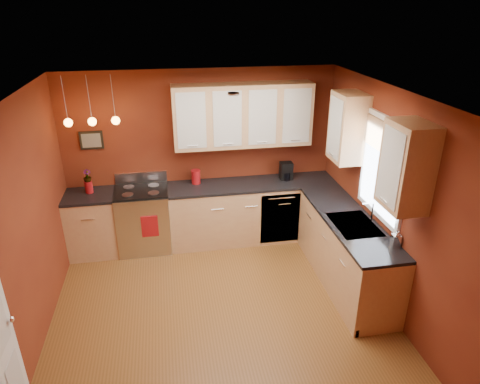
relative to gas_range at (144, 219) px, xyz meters
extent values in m
plane|color=brown|center=(0.92, -1.80, -0.48)|extent=(4.20, 4.20, 0.00)
cube|color=silver|center=(0.92, -1.80, 2.12)|extent=(4.00, 4.20, 0.02)
cube|color=maroon|center=(0.92, 0.30, 0.82)|extent=(4.00, 0.02, 2.60)
cube|color=maroon|center=(0.92, -3.90, 0.82)|extent=(4.00, 0.02, 2.60)
cube|color=maroon|center=(-1.08, -1.80, 0.82)|extent=(0.02, 4.20, 2.60)
cube|color=maroon|center=(2.92, -1.80, 0.82)|extent=(0.02, 4.20, 2.60)
cube|color=tan|center=(-0.73, 0.00, -0.03)|extent=(0.70, 0.60, 0.90)
cube|color=tan|center=(1.65, 0.00, -0.03)|extent=(2.54, 0.60, 0.90)
cube|color=tan|center=(2.62, -1.35, -0.03)|extent=(0.60, 2.10, 0.90)
cube|color=black|center=(-0.73, 0.00, 0.44)|extent=(0.70, 0.62, 0.04)
cube|color=black|center=(1.65, 0.00, 0.44)|extent=(2.54, 0.62, 0.04)
cube|color=black|center=(2.62, -1.35, 0.44)|extent=(0.62, 2.10, 0.04)
cube|color=#BBBBC0|center=(0.00, 0.00, -0.02)|extent=(0.76, 0.64, 0.92)
cube|color=black|center=(0.00, -0.30, 0.00)|extent=(0.55, 0.02, 0.32)
cylinder|color=#BBBBC0|center=(0.00, -0.31, 0.24)|extent=(0.60, 0.02, 0.02)
cube|color=black|center=(0.00, 0.00, 0.45)|extent=(0.76, 0.60, 0.03)
cylinder|color=gray|center=(-0.18, -0.14, 0.47)|extent=(0.16, 0.16, 0.01)
cylinder|color=gray|center=(0.18, -0.14, 0.47)|extent=(0.16, 0.16, 0.01)
cylinder|color=gray|center=(-0.18, 0.14, 0.47)|extent=(0.16, 0.16, 0.01)
cylinder|color=gray|center=(0.18, 0.14, 0.47)|extent=(0.16, 0.16, 0.01)
cube|color=#BBBBC0|center=(0.00, 0.30, 0.55)|extent=(0.76, 0.04, 0.16)
cube|color=#BBBBC0|center=(2.02, -0.29, -0.03)|extent=(0.60, 0.02, 0.80)
cube|color=gray|center=(2.62, -1.50, 0.43)|extent=(0.50, 0.70, 0.05)
cube|color=black|center=(2.62, -1.33, 0.42)|extent=(0.42, 0.30, 0.02)
cube|color=black|center=(2.62, -1.67, 0.42)|extent=(0.42, 0.30, 0.02)
cylinder|color=white|center=(2.84, -1.50, 0.60)|extent=(0.02, 0.02, 0.28)
cylinder|color=white|center=(2.77, -1.50, 0.73)|extent=(0.16, 0.02, 0.02)
cube|color=white|center=(2.90, -1.50, 1.17)|extent=(0.04, 1.02, 1.22)
cube|color=white|center=(2.89, -1.50, 1.17)|extent=(0.01, 0.90, 1.10)
cube|color=#A57D52|center=(2.87, -1.50, 1.54)|extent=(0.02, 0.96, 0.36)
cube|color=silver|center=(-1.02, -2.82, 0.57)|extent=(0.00, 0.28, 0.40)
cube|color=silver|center=(-1.02, -2.82, 0.02)|extent=(0.00, 0.28, 0.40)
sphere|color=white|center=(-0.99, -2.67, 0.52)|extent=(0.06, 0.06, 0.06)
cube|color=tan|center=(1.52, 0.12, 1.47)|extent=(2.00, 0.35, 0.90)
cube|color=tan|center=(2.75, -1.48, 1.47)|extent=(0.35, 1.95, 0.90)
cube|color=black|center=(-0.63, 0.28, 1.17)|extent=(0.32, 0.03, 0.26)
cylinder|color=gray|center=(-0.83, -0.05, 1.82)|extent=(0.01, 0.01, 0.60)
sphere|color=#FFA53F|center=(-0.83, -0.05, 1.52)|extent=(0.11, 0.11, 0.11)
cylinder|color=gray|center=(-0.53, -0.05, 1.82)|extent=(0.01, 0.01, 0.60)
sphere|color=#FFA53F|center=(-0.53, -0.05, 1.52)|extent=(0.11, 0.11, 0.11)
cylinder|color=gray|center=(-0.23, -0.05, 1.82)|extent=(0.01, 0.01, 0.60)
sphere|color=#FFA53F|center=(-0.23, -0.05, 1.52)|extent=(0.11, 0.11, 0.11)
cylinder|color=#A21116|center=(0.81, 0.13, 0.56)|extent=(0.13, 0.13, 0.20)
cylinder|color=#A21116|center=(0.81, 0.13, 0.66)|extent=(0.14, 0.14, 0.02)
cylinder|color=#A21116|center=(-0.72, 0.06, 0.55)|extent=(0.11, 0.11, 0.17)
imported|color=#A21116|center=(-0.72, 0.06, 0.71)|extent=(0.14, 0.14, 0.19)
cube|color=black|center=(2.18, 0.06, 0.59)|extent=(0.19, 0.16, 0.27)
cylinder|color=black|center=(2.18, 0.01, 0.52)|extent=(0.10, 0.10, 0.12)
imported|color=white|center=(2.86, -2.05, 0.56)|extent=(0.10, 0.10, 0.20)
cube|color=#A21116|center=(0.09, -0.33, 0.04)|extent=(0.24, 0.02, 0.32)
camera|label=1|loc=(0.41, -5.81, 2.97)|focal=32.00mm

